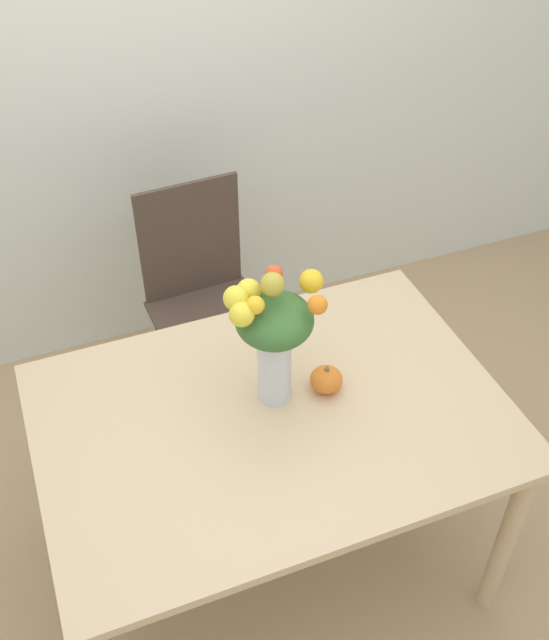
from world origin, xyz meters
TOP-DOWN VIEW (x-y plane):
  - ground_plane at (0.00, 0.00)m, footprint 12.00×12.00m
  - wall_back at (0.00, 1.37)m, footprint 8.00×0.06m
  - dining_table at (0.00, 0.00)m, footprint 1.33×0.93m
  - flower_vase at (0.03, 0.07)m, footprint 0.28×0.21m
  - pumpkin at (0.18, 0.03)m, footprint 0.10×0.10m
  - dining_chair_near_window at (0.04, 0.84)m, footprint 0.44×0.44m

SIDE VIEW (x-z plane):
  - ground_plane at x=0.00m, z-range 0.00..0.00m
  - dining_chair_near_window at x=0.04m, z-range 0.02..0.98m
  - dining_table at x=0.00m, z-range 0.28..1.03m
  - pumpkin at x=0.18m, z-range 0.75..0.84m
  - flower_vase at x=0.03m, z-range 0.78..1.23m
  - wall_back at x=0.00m, z-range 0.00..2.70m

